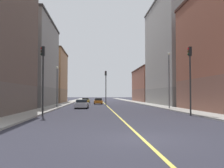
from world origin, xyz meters
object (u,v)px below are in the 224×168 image
(building_left_far, at_px, (156,85))
(traffic_light_left_near, at_px, (190,72))
(building_right_midblock, at_px, (21,63))
(street_lamp_left_near, at_px, (169,75))
(traffic_light_median_far, at_px, (106,83))
(car_silver, at_px, (82,104))
(car_yellow, at_px, (86,101))
(building_left_mid, at_px, (182,52))
(street_lamp_right_near, at_px, (57,82))
(traffic_light_right_near, at_px, (43,72))
(car_orange, at_px, (98,101))
(building_right_distant, at_px, (43,77))

(building_left_far, relative_size, traffic_light_left_near, 3.34)
(building_right_midblock, xyz_separation_m, street_lamp_left_near, (23.87, -12.29, -3.02))
(traffic_light_median_far, bearing_deg, street_lamp_left_near, -60.53)
(building_left_far, xyz_separation_m, street_lamp_left_near, (-7.53, -40.41, -0.01))
(building_left_far, relative_size, building_right_midblock, 1.22)
(car_silver, bearing_deg, car_yellow, 90.74)
(building_left_far, distance_m, street_lamp_left_near, 41.11)
(building_left_mid, distance_m, street_lamp_right_near, 27.26)
(car_yellow, bearing_deg, traffic_light_right_near, -93.77)
(street_lamp_left_near, bearing_deg, car_orange, 114.54)
(building_right_distant, distance_m, traffic_light_median_far, 23.77)
(street_lamp_left_near, height_order, car_yellow, street_lamp_left_near)
(car_yellow, bearing_deg, building_right_distant, 164.60)
(building_right_midblock, distance_m, car_yellow, 21.69)
(traffic_light_right_near, relative_size, car_silver, 1.59)
(building_left_mid, relative_size, traffic_light_median_far, 3.43)
(car_yellow, bearing_deg, street_lamp_left_near, -66.64)
(street_lamp_right_near, xyz_separation_m, car_silver, (3.98, -1.87, -3.41))
(building_left_mid, xyz_separation_m, street_lamp_right_near, (-23.87, -11.29, -6.77))
(building_right_distant, relative_size, street_lamp_left_near, 2.03)
(building_left_far, xyz_separation_m, building_right_distant, (-31.40, -7.92, 1.86))
(building_left_mid, distance_m, street_lamp_left_near, 19.21)
(building_right_midblock, bearing_deg, traffic_light_median_far, 8.80)
(building_right_distant, distance_m, traffic_light_left_near, 49.14)
(car_silver, bearing_deg, building_right_midblock, 142.55)
(street_lamp_right_near, bearing_deg, street_lamp_left_near, -18.10)
(street_lamp_right_near, distance_m, car_orange, 17.60)
(traffic_light_left_near, distance_m, traffic_light_right_near, 14.35)
(building_left_far, distance_m, building_right_midblock, 42.26)
(traffic_light_right_near, relative_size, traffic_light_median_far, 1.00)
(car_yellow, bearing_deg, car_silver, -89.26)
(building_left_far, relative_size, street_lamp_left_near, 2.90)
(building_left_mid, relative_size, car_silver, 5.45)
(building_right_midblock, bearing_deg, building_left_far, 41.85)
(building_left_far, xyz_separation_m, traffic_light_median_far, (-15.83, -25.71, -0.59))
(building_right_midblock, xyz_separation_m, street_lamp_right_near, (7.53, -6.95, -3.81))
(traffic_light_left_near, relative_size, traffic_light_median_far, 1.02)
(building_right_midblock, height_order, street_lamp_right_near, building_right_midblock)
(traffic_light_right_near, xyz_separation_m, street_lamp_left_near, (15.36, 10.94, 0.58))
(building_right_distant, relative_size, car_silver, 3.79)
(traffic_light_left_near, relative_size, car_orange, 1.61)
(traffic_light_right_near, distance_m, street_lamp_left_near, 18.87)
(street_lamp_right_near, bearing_deg, car_orange, 67.39)
(street_lamp_left_near, bearing_deg, street_lamp_right_near, 161.90)
(street_lamp_left_near, height_order, car_silver, street_lamp_left_near)
(building_left_mid, height_order, traffic_light_right_near, building_left_mid)
(building_right_midblock, xyz_separation_m, building_right_distant, (0.00, 20.20, -1.14))
(traffic_light_median_far, distance_m, street_lamp_right_near, 12.34)
(car_orange, bearing_deg, building_left_far, 47.99)
(building_left_far, distance_m, street_lamp_right_near, 42.43)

